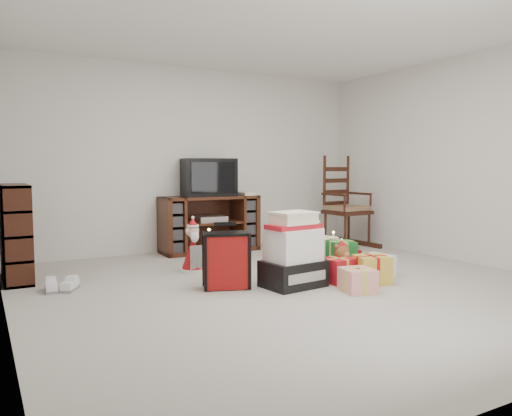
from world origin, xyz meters
The scene contains 13 objects.
room centered at (0.00, 0.00, 1.25)m, with size 5.01×5.01×2.51m.
tv_stand centered at (0.09, 2.23, 0.38)m, with size 1.33×0.48×0.76m.
bookshelf centered at (-2.34, 1.61, 0.47)m, with size 0.27×0.80×0.98m.
rocking_chair centered at (2.03, 1.76, 0.47)m, with size 0.61×0.94×1.37m.
gift_pile centered at (-0.02, 0.02, 0.31)m, with size 0.61×0.47×0.71m.
red_suitcase centered at (-0.62, 0.26, 0.27)m, with size 0.46×0.34×0.63m.
stocking centered at (0.05, 0.08, 0.30)m, with size 0.28×0.12×0.59m, color #0B680D, non-canonical shape.
teddy_bear centered at (0.60, 0.06, 0.16)m, with size 0.24×0.21×0.36m.
santa_figurine centered at (0.68, 0.55, 0.21)m, with size 0.26×0.25×0.54m.
mrs_claus_figurine centered at (-0.61, 1.12, 0.23)m, with size 0.29×0.28×0.60m.
sneaker_pair centered at (-2.01, 0.93, 0.04)m, with size 0.33×0.27×0.09m.
gift_cluster centered at (0.71, 0.05, 0.14)m, with size 0.85×1.24×0.29m.
crt_television centered at (0.08, 2.26, 1.01)m, with size 0.75×0.59×0.51m.
Camera 1 is at (-2.65, -3.96, 1.17)m, focal length 35.00 mm.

